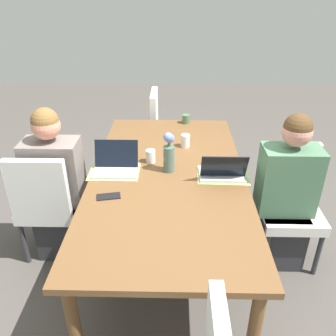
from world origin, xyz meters
name	(u,v)px	position (x,y,z in m)	size (l,w,h in m)	color
ground_plane	(168,251)	(0.00, 0.00, 0.00)	(10.00, 10.00, 0.00)	#4C4742
dining_table	(168,182)	(0.00, 0.00, 0.66)	(2.13, 1.10, 0.72)	brown
chair_near_left_near	(289,198)	(0.04, -0.91, 0.50)	(0.44, 0.44, 0.90)	silver
person_near_left_near	(284,201)	(-0.03, -0.85, 0.53)	(0.36, 0.40, 1.19)	#2D2D33
chair_far_left_mid	(47,201)	(-0.03, 0.90, 0.50)	(0.44, 0.44, 0.90)	silver
person_far_left_mid	(58,192)	(0.04, 0.84, 0.53)	(0.36, 0.40, 1.19)	#2D2D33
chair_head_right_right_near	(165,128)	(1.40, 0.06, 0.50)	(0.44, 0.44, 0.90)	silver
flower_vase	(169,151)	(0.05, -0.01, 0.88)	(0.10, 0.08, 0.30)	#4C6B60
placemat_near_left_near	(223,175)	(-0.01, -0.39, 0.72)	(0.36, 0.26, 0.00)	#9EBC66
placemat_far_left_mid	(114,172)	(0.02, 0.39, 0.72)	(0.36, 0.26, 0.00)	#9EBC66
laptop_far_left_mid	(116,165)	(0.04, 0.38, 0.77)	(0.22, 0.32, 0.21)	silver
laptop_near_left_near	(222,172)	(-0.04, -0.38, 0.77)	(0.22, 0.32, 0.20)	silver
coffee_mug_near_left	(185,141)	(0.46, -0.13, 0.78)	(0.07, 0.07, 0.11)	white
coffee_mug_near_right	(151,156)	(0.18, 0.14, 0.77)	(0.07, 0.07, 0.10)	white
coffee_mug_centre_left	(186,119)	(0.99, -0.15, 0.76)	(0.07, 0.07, 0.08)	#47704C
phone_black	(109,196)	(-0.30, 0.38, 0.73)	(0.15, 0.07, 0.01)	black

